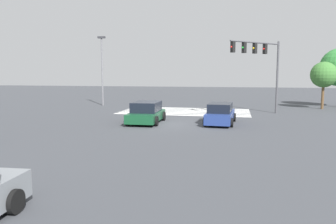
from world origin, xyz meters
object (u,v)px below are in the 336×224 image
(car_2, at_px, (220,114))
(street_light_pole_a, at_px, (102,64))
(tree_corner_b, at_px, (324,75))
(car_1, at_px, (146,113))
(traffic_signal_mast, at_px, (261,58))

(car_2, bearing_deg, street_light_pole_a, 54.10)
(tree_corner_b, bearing_deg, car_1, 40.35)
(traffic_signal_mast, relative_size, car_1, 1.44)
(traffic_signal_mast, distance_m, car_1, 11.11)
(car_1, height_order, car_2, car_1)
(traffic_signal_mast, relative_size, tree_corner_b, 1.34)
(car_1, bearing_deg, car_2, 94.49)
(street_light_pole_a, bearing_deg, tree_corner_b, -177.62)
(car_2, relative_size, street_light_pole_a, 0.59)
(car_1, xyz_separation_m, car_2, (-5.18, -0.58, -0.03))
(car_2, distance_m, street_light_pole_a, 17.65)
(traffic_signal_mast, xyz_separation_m, tree_corner_b, (-6.42, -6.06, -1.37))
(car_2, height_order, tree_corner_b, tree_corner_b)
(car_1, bearing_deg, tree_corner_b, 128.49)
(car_1, relative_size, tree_corner_b, 0.94)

